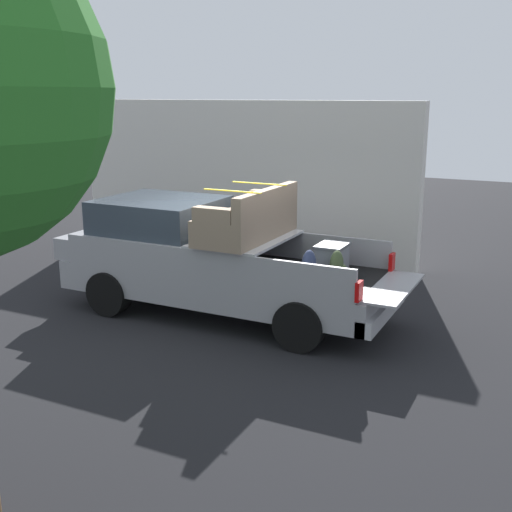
# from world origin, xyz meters

# --- Properties ---
(ground_plane) EXTENTS (40.00, 40.00, 0.00)m
(ground_plane) POSITION_xyz_m (0.00, 0.00, 0.00)
(ground_plane) COLOR black
(pickup_truck) EXTENTS (6.05, 2.10, 2.23)m
(pickup_truck) POSITION_xyz_m (0.37, -0.00, 0.97)
(pickup_truck) COLOR gray
(pickup_truck) RESTS_ON ground_plane
(building_facade) EXTENTS (8.39, 0.36, 3.53)m
(building_facade) POSITION_xyz_m (1.79, -3.92, 1.77)
(building_facade) COLOR silver
(building_facade) RESTS_ON ground_plane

